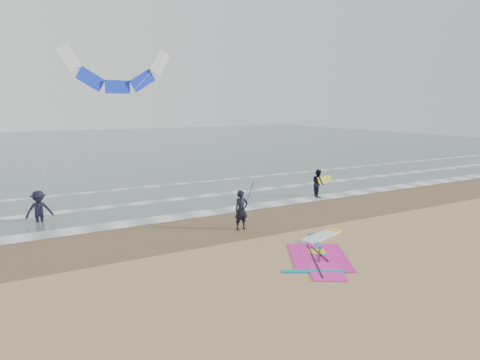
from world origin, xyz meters
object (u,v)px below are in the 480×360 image
person_walking (318,183)px  surf_kite (117,74)px  windsurf_rig (321,251)px  person_standing (241,210)px  person_wading (39,203)px

person_walking → surf_kite: (-9.92, 6.58, 6.39)m
windsurf_rig → person_walking: (6.16, 7.57, 0.81)m
person_standing → surf_kite: size_ratio=0.21×
windsurf_rig → person_standing: size_ratio=2.78×
person_walking → person_standing: bearing=134.9°
person_standing → person_walking: (7.32, 3.59, -0.04)m
person_standing → surf_kite: (-2.61, 10.17, 6.34)m
windsurf_rig → surf_kite: surf_kite is taller
person_walking → person_wading: (-14.94, 2.01, 0.10)m
windsurf_rig → surf_kite: (-3.76, 14.16, 7.19)m
surf_kite → person_standing: bearing=-75.6°
windsurf_rig → surf_kite: bearing=104.9°
person_standing → person_walking: size_ratio=1.05×
windsurf_rig → person_standing: person_standing is taller
person_standing → person_wading: 9.46m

